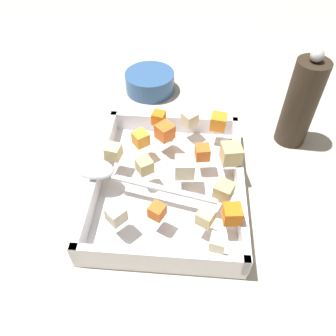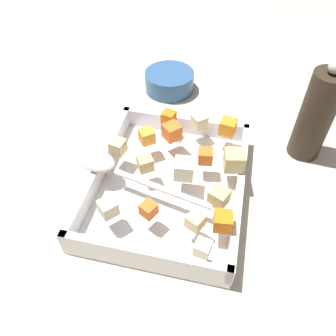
{
  "view_description": "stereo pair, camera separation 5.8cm",
  "coord_description": "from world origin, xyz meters",
  "px_view_note": "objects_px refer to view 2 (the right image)",
  "views": [
    {
      "loc": [
        -0.39,
        -0.03,
        0.49
      ],
      "look_at": [
        0.01,
        -0.0,
        0.06
      ],
      "focal_mm": 36.39,
      "sensor_mm": 36.0,
      "label": 1
    },
    {
      "loc": [
        -0.38,
        -0.09,
        0.49
      ],
      "look_at": [
        0.01,
        -0.0,
        0.06
      ],
      "focal_mm": 36.39,
      "sensor_mm": 36.0,
      "label": 2
    }
  ],
  "objects_px": {
    "baking_dish": "(168,186)",
    "small_prep_bowl": "(169,81)",
    "serving_spoon": "(102,164)",
    "pepper_mill": "(316,116)"
  },
  "relations": [
    {
      "from": "serving_spoon",
      "to": "pepper_mill",
      "type": "xyz_separation_m",
      "value": [
        0.18,
        -0.36,
        0.03
      ]
    },
    {
      "from": "serving_spoon",
      "to": "small_prep_bowl",
      "type": "distance_m",
      "value": 0.34
    },
    {
      "from": "baking_dish",
      "to": "small_prep_bowl",
      "type": "height_order",
      "value": "baking_dish"
    },
    {
      "from": "serving_spoon",
      "to": "pepper_mill",
      "type": "relative_size",
      "value": 1.23
    },
    {
      "from": "baking_dish",
      "to": "serving_spoon",
      "type": "xyz_separation_m",
      "value": [
        -0.02,
        0.11,
        0.05
      ]
    },
    {
      "from": "pepper_mill",
      "to": "small_prep_bowl",
      "type": "bearing_deg",
      "value": 63.54
    },
    {
      "from": "serving_spoon",
      "to": "pepper_mill",
      "type": "distance_m",
      "value": 0.4
    },
    {
      "from": "pepper_mill",
      "to": "serving_spoon",
      "type": "bearing_deg",
      "value": 116.71
    },
    {
      "from": "baking_dish",
      "to": "pepper_mill",
      "type": "distance_m",
      "value": 0.31
    },
    {
      "from": "serving_spoon",
      "to": "pepper_mill",
      "type": "height_order",
      "value": "pepper_mill"
    }
  ]
}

